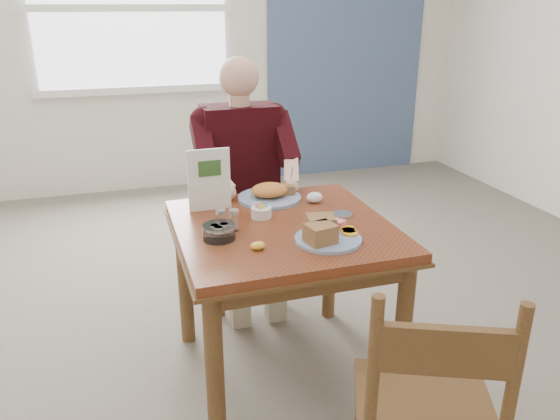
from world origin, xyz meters
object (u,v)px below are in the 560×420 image
object	(u,v)px
chair_far	(241,218)
near_plate	(325,233)
diner	(243,167)
chair_near	(427,415)
far_plate	(271,193)
table	(283,248)

from	to	relation	value
chair_far	near_plate	xyz separation A→B (m)	(0.11, -1.01, 0.30)
diner	near_plate	bearing A→B (deg)	-83.38
chair_far	diner	size ratio (longest dim) A/B	0.69
chair_far	chair_near	bearing A→B (deg)	-84.92
chair_far	near_plate	bearing A→B (deg)	-83.96
chair_far	far_plate	size ratio (longest dim) A/B	2.87
table	diner	xyz separation A→B (m)	(0.00, 0.71, 0.17)
diner	far_plate	bearing A→B (deg)	-84.26
chair_far	chair_near	xyz separation A→B (m)	(0.15, -1.73, 0.00)
table	chair_near	xyz separation A→B (m)	(0.15, -0.94, -0.16)
table	far_plate	bearing A→B (deg)	83.08
table	diner	distance (m)	0.73
chair_far	far_plate	bearing A→B (deg)	-85.33
chair_near	near_plate	size ratio (longest dim) A/B	3.26
diner	far_plate	distance (m)	0.39
diner	chair_near	bearing A→B (deg)	-84.64
near_plate	chair_near	bearing A→B (deg)	-86.26
chair_near	diner	bearing A→B (deg)	95.36
table	near_plate	size ratio (longest dim) A/B	3.16
chair_far	far_plate	world-z (taller)	chair_far
diner	far_plate	xyz separation A→B (m)	(0.04, -0.39, -0.03)
chair_near	far_plate	world-z (taller)	chair_near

